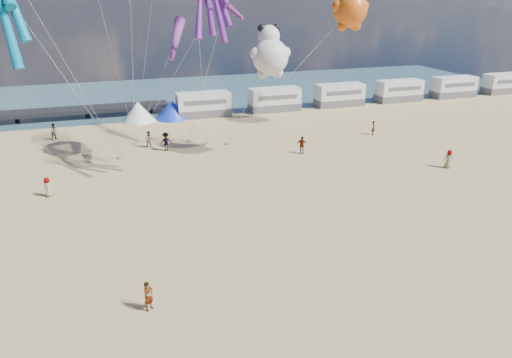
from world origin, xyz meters
The scene contains 27 objects.
ground centered at (0.00, 0.00, 0.00)m, with size 120.00×120.00×0.00m, color tan.
water centered at (0.00, 55.00, 0.02)m, with size 120.00×120.00×0.00m, color #365A68.
motorhome_0 centered at (6.00, 40.00, 1.50)m, with size 6.60×2.50×3.00m, color silver.
motorhome_1 centered at (15.50, 40.00, 1.50)m, with size 6.60×2.50×3.00m, color silver.
motorhome_2 centered at (25.00, 40.00, 1.50)m, with size 6.60×2.50×3.00m, color silver.
motorhome_3 centered at (34.50, 40.00, 1.50)m, with size 6.60×2.50×3.00m, color silver.
motorhome_4 centered at (44.00, 40.00, 1.50)m, with size 6.60×2.50×3.00m, color silver.
motorhome_5 centered at (53.50, 40.00, 1.50)m, with size 6.60×2.50×3.00m, color silver.
tent_white centered at (-2.00, 40.00, 1.20)m, with size 4.00×4.00×2.40m, color white.
tent_blue centered at (2.00, 40.00, 1.20)m, with size 4.00×4.00×2.40m, color #1933CC.
standing_person centered at (-4.52, 3.23, 0.78)m, with size 0.57×0.37×1.55m, color tan.
beachgoer_0 centered at (22.62, 15.01, 0.83)m, with size 0.60×0.40×1.65m, color #7F6659.
beachgoer_1 centered at (-1.81, 29.18, 0.83)m, with size 0.82×0.53×1.67m, color #7F6659.
beachgoer_2 centered at (-0.38, 27.67, 0.92)m, with size 0.89×0.69×1.83m, color #7F6659.
beachgoer_3 centered at (11.91, 22.68, 0.86)m, with size 1.11×0.64×1.72m, color #7F6659.
beachgoer_5 centered at (21.92, 26.14, 0.77)m, with size 1.43×0.46×1.54m, color #7F6659.
beachgoer_6 centered at (-10.38, 19.30, 0.77)m, with size 0.56×0.37×1.53m, color #7F6659.
beachgoer_7 centered at (-11.04, 34.98, 0.88)m, with size 0.86×0.56×1.77m, color #7F6659.
sandbag_a centered at (-4.78, 26.57, 0.11)m, with size 0.50×0.35×0.22m, color gray.
sandbag_b centered at (3.84, 28.33, 0.11)m, with size 0.50×0.35×0.22m, color gray.
sandbag_c centered at (5.88, 27.61, 0.11)m, with size 0.50×0.35×0.22m, color gray.
sandbag_d centered at (2.19, 29.65, 0.11)m, with size 0.50×0.35×0.22m, color gray.
sandbag_e centered at (-3.12, 30.77, 0.11)m, with size 0.50×0.35×0.22m, color gray.
kite_panda centered at (8.65, 22.84, 9.20)m, with size 3.84×3.61×5.42m, color silver, non-canonical shape.
kite_teddy_orange centered at (20.31, 30.29, 12.76)m, with size 4.42×4.16×6.23m, color #D65A12, non-canonical shape.
windsock_mid centered at (5.83, 27.24, 13.45)m, with size 1.00×5.41×5.41m, color red, non-canonical shape.
windsock_right centered at (0.42, 22.19, 10.97)m, with size 0.90×5.37×5.37m, color red, non-canonical shape.
Camera 1 is at (-5.25, -15.70, 14.22)m, focal length 32.00 mm.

